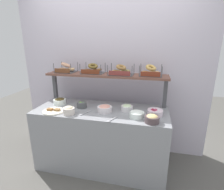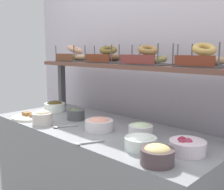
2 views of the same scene
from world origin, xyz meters
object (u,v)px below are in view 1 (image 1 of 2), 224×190
object	(u,v)px
serving_plate_white	(53,111)
bagel_basket_plain	(66,69)
bowl_chocolate_spread	(60,101)
serving_spoon_by_edge	(83,113)
bowl_potato_salad	(69,110)
bagel_basket_sesame	(151,72)
bowl_veggie_mix	(82,105)
bowl_cream_cheese	(137,114)
bowl_beet_salad	(155,112)
bowl_hummus	(152,119)
serving_spoon_near_plate	(111,120)
bagel_basket_everything	(121,71)
bagel_basket_cinnamon_raisin	(93,70)
bowl_scallion_spread	(127,108)
bowl_lox_spread	(105,108)

from	to	relation	value
serving_plate_white	bagel_basket_plain	xyz separation A→B (m)	(-0.04, 0.49, 0.47)
bowl_chocolate_spread	serving_spoon_by_edge	bearing A→B (deg)	-29.26
bowl_potato_salad	bagel_basket_sesame	world-z (taller)	bagel_basket_sesame
bowl_veggie_mix	bowl_chocolate_spread	bearing A→B (deg)	171.82
bowl_veggie_mix	bowl_cream_cheese	distance (m)	0.78
bowl_beet_salad	bowl_hummus	xyz separation A→B (m)	(-0.03, -0.22, 0.01)
serving_plate_white	serving_spoon_near_plate	world-z (taller)	serving_plate_white
bowl_cream_cheese	bagel_basket_sesame	world-z (taller)	bagel_basket_sesame
bagel_basket_sesame	bowl_chocolate_spread	bearing A→B (deg)	-170.02
serving_plate_white	bagel_basket_everything	bearing A→B (deg)	30.76
bowl_beet_salad	bowl_cream_cheese	xyz separation A→B (m)	(-0.21, -0.12, 0.00)
bowl_chocolate_spread	bagel_basket_cinnamon_raisin	xyz separation A→B (m)	(0.44, 0.22, 0.43)
bowl_scallion_spread	bagel_basket_plain	distance (m)	1.08
bagel_basket_plain	bagel_basket_sesame	size ratio (longest dim) A/B	0.95
bowl_potato_salad	bagel_basket_cinnamon_raisin	world-z (taller)	bagel_basket_cinnamon_raisin
serving_plate_white	serving_spoon_near_plate	size ratio (longest dim) A/B	1.66
bowl_beet_salad	bagel_basket_plain	size ratio (longest dim) A/B	0.69
serving_plate_white	bagel_basket_cinnamon_raisin	world-z (taller)	bagel_basket_cinnamon_raisin
serving_plate_white	bowl_potato_salad	bearing A→B (deg)	-6.72
bowl_veggie_mix	serving_spoon_near_plate	xyz separation A→B (m)	(0.48, -0.32, -0.03)
bowl_scallion_spread	bowl_lox_spread	world-z (taller)	bowl_lox_spread
bowl_veggie_mix	bowl_cream_cheese	size ratio (longest dim) A/B	0.78
bowl_scallion_spread	serving_plate_white	bearing A→B (deg)	-165.04
bowl_beet_salad	bagel_basket_cinnamon_raisin	size ratio (longest dim) A/B	0.61
bowl_lox_spread	bagel_basket_plain	world-z (taller)	bagel_basket_plain
bowl_lox_spread	bagel_basket_plain	bearing A→B (deg)	153.32
bowl_scallion_spread	bagel_basket_plain	world-z (taller)	bagel_basket_plain
serving_plate_white	bagel_basket_sesame	world-z (taller)	bagel_basket_sesame
bowl_potato_salad	bowl_lox_spread	world-z (taller)	bowl_potato_salad
bowl_hummus	bagel_basket_cinnamon_raisin	distance (m)	1.10
bowl_beet_salad	bagel_basket_cinnamon_raisin	world-z (taller)	bagel_basket_cinnamon_raisin
bowl_potato_salad	bowl_lox_spread	size ratio (longest dim) A/B	0.76
bowl_cream_cheese	bagel_basket_everything	bearing A→B (deg)	123.93
bowl_scallion_spread	bowl_cream_cheese	bearing A→B (deg)	-51.51
serving_plate_white	serving_spoon_by_edge	world-z (taller)	serving_plate_white
bowl_beet_salad	bowl_scallion_spread	bearing A→B (deg)	170.16
bowl_veggie_mix	serving_plate_white	bearing A→B (deg)	-143.51
serving_plate_white	bagel_basket_everything	size ratio (longest dim) A/B	0.82
bowl_lox_spread	bagel_basket_sesame	distance (m)	0.77
bowl_potato_salad	bowl_hummus	xyz separation A→B (m)	(1.01, -0.01, -0.00)
bowl_potato_salad	bagel_basket_sesame	xyz separation A→B (m)	(0.95, 0.52, 0.43)
bowl_cream_cheese	serving_spoon_near_plate	distance (m)	0.32
serving_spoon_near_plate	bagel_basket_cinnamon_raisin	world-z (taller)	bagel_basket_cinnamon_raisin
bowl_hummus	serving_spoon_by_edge	size ratio (longest dim) A/B	1.00
bowl_chocolate_spread	bowl_scallion_spread	bearing A→B (deg)	-1.71
bowl_scallion_spread	bowl_potato_salad	bearing A→B (deg)	-158.31
bowl_cream_cheese	bagel_basket_cinnamon_raisin	xyz separation A→B (m)	(-0.68, 0.43, 0.44)
serving_spoon_by_edge	bowl_hummus	bearing A→B (deg)	-3.40
bowl_beet_salad	bowl_lox_spread	xyz separation A→B (m)	(-0.63, -0.04, 0.01)
bowl_cream_cheese	bowl_hummus	bearing A→B (deg)	-29.47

